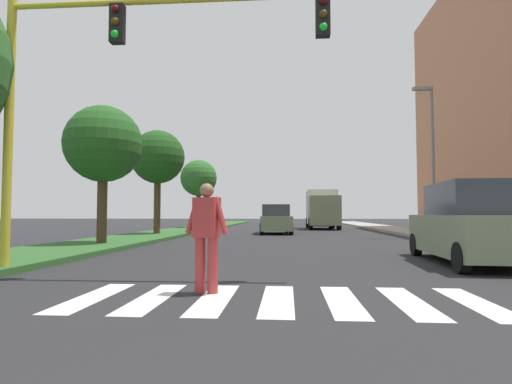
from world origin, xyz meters
name	(u,v)px	position (x,y,z in m)	size (l,w,h in m)	color
ground_plane	(286,231)	(0.00, 30.00, 0.00)	(140.00, 140.00, 0.00)	#262628
crosswalk	(278,300)	(0.00, 6.48, 0.00)	(5.85, 2.20, 0.01)	silver
median_strip	(182,231)	(-6.95, 28.00, 0.07)	(3.30, 64.00, 0.15)	#2D5B28
tree_mid	(103,145)	(-6.72, 15.43, 3.79)	(2.86, 2.86, 5.10)	#4C3823
tree_far	(158,158)	(-6.95, 22.69, 4.28)	(2.92, 2.92, 5.64)	#4C3823
tree_distant	(199,178)	(-6.91, 33.00, 4.02)	(2.88, 2.88, 5.35)	#4C3823
sidewalk_right	(409,231)	(7.94, 28.00, 0.07)	(3.00, 64.00, 0.15)	#9E9991
traffic_light_gantry	(112,62)	(-3.41, 8.61, 4.31)	(7.68, 0.30, 6.00)	gold
street_lamp_right	(431,146)	(7.35, 21.85, 4.59)	(1.02, 0.24, 7.50)	slate
pedestrian_performer	(207,232)	(-1.11, 6.91, 0.93)	(0.74, 0.34, 1.69)	#B23333
suv_crossing	(472,225)	(4.64, 11.07, 0.93)	(2.20, 4.70, 1.97)	gray
sedan_midblock	(275,220)	(-0.61, 25.82, 0.81)	(2.17, 4.30, 1.77)	gray
sedan_distant	(321,219)	(2.87, 35.09, 0.78)	(2.04, 4.12, 1.70)	silver
sedan_far_horizon	(280,218)	(-0.67, 47.97, 0.76)	(1.97, 4.53, 1.64)	gray
truck_box_delivery	(322,208)	(2.90, 34.11, 1.63)	(2.40, 6.20, 3.10)	gray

